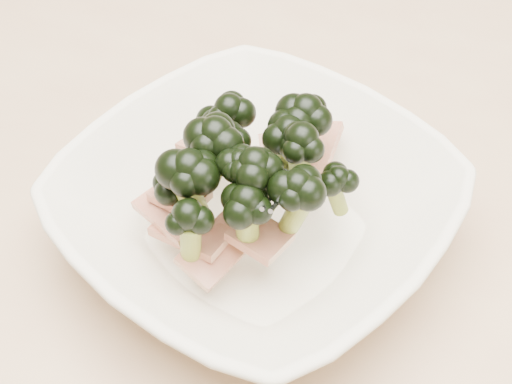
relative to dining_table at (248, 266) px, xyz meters
The scene contains 2 objects.
dining_table is the anchor object (origin of this frame).
broccoli_dish 0.15m from the dining_table, 57.63° to the right, with size 0.33×0.33×0.12m.
Camera 1 is at (0.17, -0.35, 1.17)m, focal length 50.00 mm.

